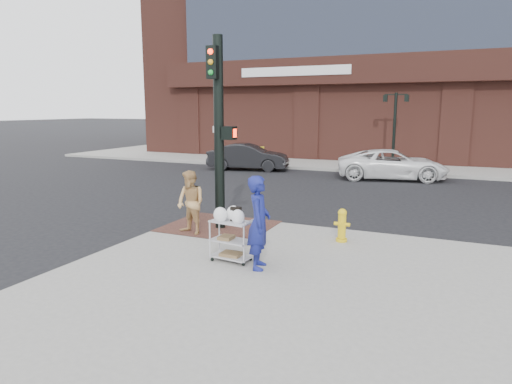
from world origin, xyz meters
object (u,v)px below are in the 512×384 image
at_px(sedan_dark, 248,157).
at_px(fire_hydrant, 342,225).
at_px(lamp_post, 395,122).
at_px(woman_blue, 259,222).
at_px(pedestrian_tan, 191,203).
at_px(traffic_signal_pole, 219,128).
at_px(minivan_white, 392,164).
at_px(utility_cart, 231,237).

height_order(sedan_dark, fire_hydrant, sedan_dark).
relative_size(lamp_post, fire_hydrant, 4.92).
bearing_deg(woman_blue, fire_hydrant, -39.85).
bearing_deg(lamp_post, sedan_dark, -155.73).
bearing_deg(fire_hydrant, pedestrian_tan, -166.43).
bearing_deg(pedestrian_tan, traffic_signal_pole, 80.42).
height_order(woman_blue, pedestrian_tan, woman_blue).
distance_m(minivan_white, fire_hydrant, 11.68).
bearing_deg(fire_hydrant, traffic_signal_pole, -178.75).
relative_size(minivan_white, utility_cart, 4.33).
bearing_deg(traffic_signal_pole, woman_blue, -48.05).
distance_m(traffic_signal_pole, fire_hydrant, 3.99).
relative_size(woman_blue, utility_cart, 1.61).
distance_m(lamp_post, fire_hydrant, 15.32).
xyz_separation_m(traffic_signal_pole, fire_hydrant, (3.28, 0.07, -2.27)).
height_order(pedestrian_tan, fire_hydrant, pedestrian_tan).
xyz_separation_m(sedan_dark, fire_hydrant, (8.02, -11.90, -0.15)).
height_order(woman_blue, minivan_white, woman_blue).
bearing_deg(traffic_signal_pole, sedan_dark, 111.60).
height_order(lamp_post, pedestrian_tan, lamp_post).
bearing_deg(pedestrian_tan, minivan_white, 92.08).
relative_size(traffic_signal_pole, fire_hydrant, 6.15).
bearing_deg(pedestrian_tan, fire_hydrant, 30.46).
xyz_separation_m(traffic_signal_pole, pedestrian_tan, (-0.41, -0.82, -1.86)).
bearing_deg(utility_cart, sedan_dark, 113.60).
relative_size(woman_blue, sedan_dark, 0.43).
xyz_separation_m(woman_blue, utility_cart, (-0.70, 0.15, -0.41)).
distance_m(minivan_white, utility_cart, 14.11).
distance_m(traffic_signal_pole, pedestrian_tan, 2.08).
bearing_deg(sedan_dark, pedestrian_tan, -173.36).
distance_m(pedestrian_tan, minivan_white, 13.00).
height_order(sedan_dark, minivan_white, sedan_dark).
bearing_deg(woman_blue, minivan_white, -19.35).
height_order(traffic_signal_pole, minivan_white, traffic_signal_pole).
height_order(lamp_post, woman_blue, lamp_post).
relative_size(traffic_signal_pole, sedan_dark, 1.15).
bearing_deg(pedestrian_tan, sedan_dark, 125.60).
distance_m(pedestrian_tan, utility_cart, 2.42).
relative_size(traffic_signal_pole, woman_blue, 2.65).
height_order(minivan_white, fire_hydrant, minivan_white).
xyz_separation_m(pedestrian_tan, minivan_white, (3.32, 12.56, -0.26)).
bearing_deg(woman_blue, traffic_signal_pole, 25.50).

